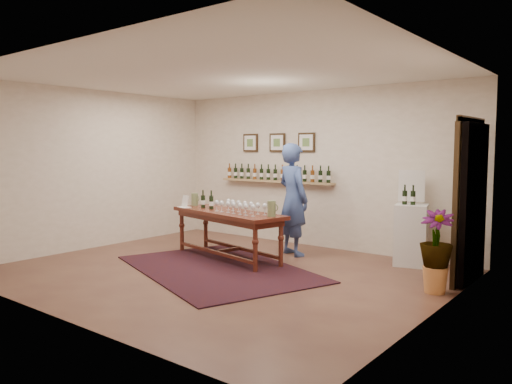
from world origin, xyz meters
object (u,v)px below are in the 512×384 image
Objects in this scene: tasting_table at (228,218)px; display_pedestal at (411,235)px; person at (293,199)px; potted_plant at (436,251)px.

tasting_table is 2.85m from display_pedestal.
person is (-1.82, -0.49, 0.46)m from display_pedestal.
tasting_table is 2.58× the size of potted_plant.
display_pedestal is (2.48, 1.39, -0.19)m from tasting_table.
potted_plant is 2.75m from person.
potted_plant is (3.26, 0.14, -0.14)m from tasting_table.
person reaches higher than tasting_table.
tasting_table is at bearing -177.49° from potted_plant.
tasting_table is 3.27m from potted_plant.
display_pedestal is 1.05× the size of potted_plant.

